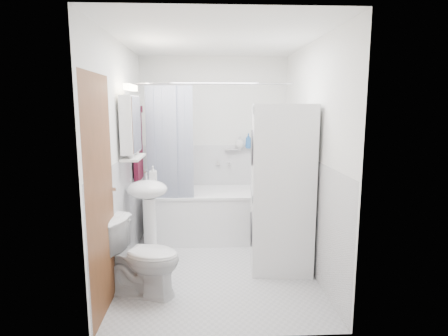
{
  "coord_description": "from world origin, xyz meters",
  "views": [
    {
      "loc": [
        -0.12,
        -3.89,
        1.74
      ],
      "look_at": [
        0.08,
        0.15,
        1.07
      ],
      "focal_mm": 30.0,
      "sensor_mm": 36.0,
      "label": 1
    }
  ],
  "objects_px": {
    "sink": "(148,202)",
    "bathtub": "(215,212)",
    "washer_dryer": "(281,188)",
    "toilet": "(142,257)"
  },
  "relations": [
    {
      "from": "sink",
      "to": "bathtub",
      "type": "bearing_deg",
      "value": 47.32
    },
    {
      "from": "sink",
      "to": "washer_dryer",
      "type": "distance_m",
      "value": 1.45
    },
    {
      "from": "bathtub",
      "to": "toilet",
      "type": "relative_size",
      "value": 2.28
    },
    {
      "from": "bathtub",
      "to": "toilet",
      "type": "bearing_deg",
      "value": -115.79
    },
    {
      "from": "sink",
      "to": "toilet",
      "type": "height_order",
      "value": "sink"
    },
    {
      "from": "sink",
      "to": "washer_dryer",
      "type": "bearing_deg",
      "value": -5.73
    },
    {
      "from": "bathtub",
      "to": "sink",
      "type": "distance_m",
      "value": 1.17
    },
    {
      "from": "sink",
      "to": "toilet",
      "type": "xyz_separation_m",
      "value": [
        0.03,
        -0.68,
        -0.34
      ]
    },
    {
      "from": "bathtub",
      "to": "toilet",
      "type": "distance_m",
      "value": 1.66
    },
    {
      "from": "sink",
      "to": "toilet",
      "type": "distance_m",
      "value": 0.76
    }
  ]
}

